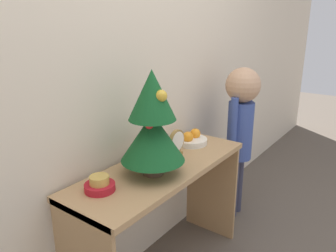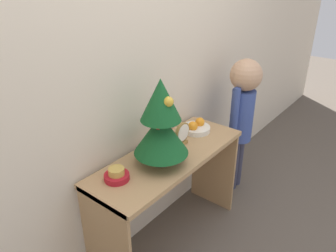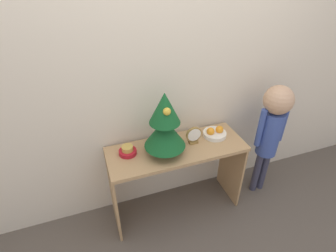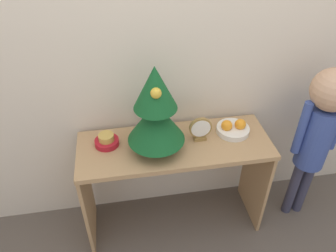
% 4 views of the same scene
% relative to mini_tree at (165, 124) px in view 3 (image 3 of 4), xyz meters
% --- Properties ---
extents(ground_plane, '(12.00, 12.00, 0.00)m').
position_rel_mini_tree_xyz_m(ground_plane, '(0.11, -0.18, -0.96)').
color(ground_plane, brown).
extents(back_wall, '(7.00, 0.05, 2.50)m').
position_rel_mini_tree_xyz_m(back_wall, '(0.11, 0.27, 0.29)').
color(back_wall, beige).
rests_on(back_wall, ground_plane).
extents(console_table, '(1.11, 0.40, 0.70)m').
position_rel_mini_tree_xyz_m(console_table, '(0.11, 0.02, -0.42)').
color(console_table, tan).
rests_on(console_table, ground_plane).
extents(mini_tree, '(0.31, 0.31, 0.51)m').
position_rel_mini_tree_xyz_m(mini_tree, '(0.00, 0.00, 0.00)').
color(mini_tree, '#4C3828').
rests_on(mini_tree, console_table).
extents(fruit_bowl, '(0.19, 0.19, 0.09)m').
position_rel_mini_tree_xyz_m(fruit_bowl, '(0.47, 0.07, -0.23)').
color(fruit_bowl, silver).
rests_on(fruit_bowl, console_table).
extents(singing_bowl, '(0.14, 0.14, 0.07)m').
position_rel_mini_tree_xyz_m(singing_bowl, '(-0.27, 0.08, -0.23)').
color(singing_bowl, '#AD1923').
rests_on(singing_bowl, console_table).
extents(desk_clock, '(0.13, 0.04, 0.15)m').
position_rel_mini_tree_xyz_m(desk_clock, '(0.26, 0.04, -0.19)').
color(desk_clock, olive).
rests_on(desk_clock, console_table).
extents(child_figure, '(0.28, 0.24, 1.12)m').
position_rel_mini_tree_xyz_m(child_figure, '(0.96, -0.03, -0.19)').
color(child_figure, '#38384C').
rests_on(child_figure, ground_plane).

